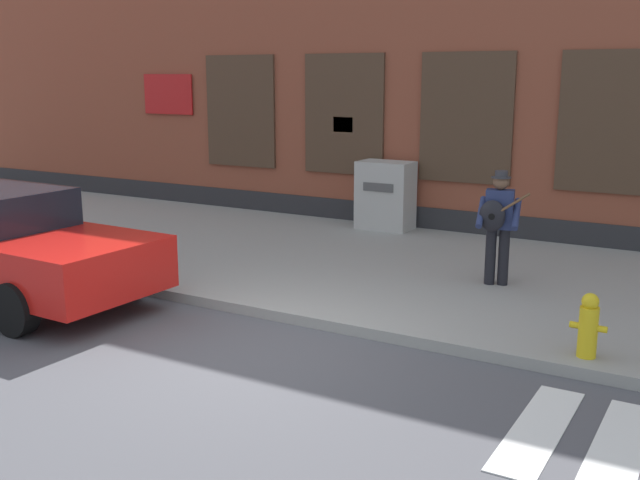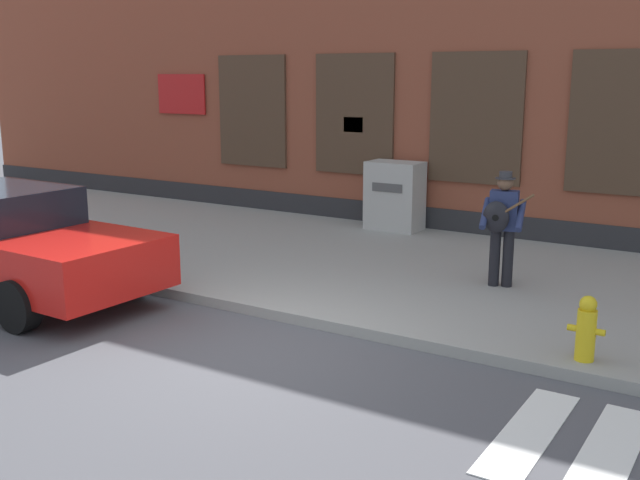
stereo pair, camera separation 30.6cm
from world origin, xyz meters
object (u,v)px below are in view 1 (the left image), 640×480
object	(u,v)px
fire_hydrant	(588,326)
utility_box	(385,195)
busker	(498,221)
red_car	(3,245)

from	to	relation	value
fire_hydrant	utility_box	bearing A→B (deg)	133.22
busker	utility_box	size ratio (longest dim) A/B	1.24
red_car	utility_box	size ratio (longest dim) A/B	3.56
red_car	fire_hydrant	xyz separation A→B (m)	(7.48, 1.42, -0.29)
red_car	utility_box	world-z (taller)	red_car
busker	utility_box	distance (m)	4.15
utility_box	red_car	bearing A→B (deg)	-113.02
busker	fire_hydrant	world-z (taller)	busker
red_car	utility_box	xyz separation A→B (m)	(2.74, 6.46, 0.02)
busker	fire_hydrant	bearing A→B (deg)	-53.00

